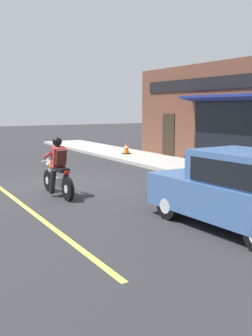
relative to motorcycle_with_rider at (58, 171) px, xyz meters
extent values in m
plane|color=#2B2B2D|center=(0.66, 1.29, -0.68)|extent=(80.00, 80.00, 0.00)
cube|color=#ADAAA3|center=(6.05, 4.29, -0.61)|extent=(2.60, 22.00, 0.14)
cube|color=brown|center=(7.60, 2.05, 1.42)|extent=(0.50, 10.38, 4.20)
cube|color=black|center=(7.33, 0.76, 0.87)|extent=(0.04, 4.36, 2.10)
cube|color=black|center=(7.34, 0.76, 0.87)|extent=(0.02, 4.57, 2.20)
cube|color=#2D2319|center=(7.33, 4.91, 0.37)|extent=(0.04, 0.90, 2.10)
cube|color=navy|center=(7.00, 0.76, 2.07)|extent=(0.81, 4.98, 0.24)
cube|color=black|center=(7.32, 2.05, 2.67)|extent=(0.06, 8.83, 0.50)
cylinder|color=black|center=(-0.01, 0.72, -0.37)|extent=(0.11, 0.62, 0.62)
cylinder|color=silver|center=(-0.01, 0.72, -0.37)|extent=(0.12, 0.22, 0.22)
cylinder|color=black|center=(0.01, -0.68, -0.37)|extent=(0.11, 0.62, 0.62)
cylinder|color=silver|center=(0.01, -0.68, -0.37)|extent=(0.12, 0.22, 0.22)
cube|color=silver|center=(0.00, -0.03, -0.29)|extent=(0.29, 0.40, 0.24)
ellipsoid|color=orange|center=(-0.01, 0.22, 0.12)|extent=(0.31, 0.52, 0.24)
cube|color=black|center=(0.00, -0.26, 0.08)|extent=(0.27, 0.56, 0.10)
cylinder|color=silver|center=(-0.01, 0.62, -0.05)|extent=(0.07, 0.33, 0.68)
cylinder|color=silver|center=(-0.01, 0.50, 0.23)|extent=(0.56, 0.05, 0.04)
sphere|color=silver|center=(-0.01, 0.67, 0.11)|extent=(0.16, 0.16, 0.16)
cylinder|color=silver|center=(0.16, -0.43, -0.39)|extent=(0.09, 0.55, 0.08)
cube|color=red|center=(0.01, -0.63, 0.05)|extent=(0.12, 0.06, 0.08)
cylinder|color=black|center=(-0.18, -0.10, -0.25)|extent=(0.15, 0.35, 0.71)
cylinder|color=black|center=(0.18, -0.10, -0.25)|extent=(0.15, 0.35, 0.71)
cube|color=#B23333|center=(0.00, -0.08, 0.40)|extent=(0.34, 0.33, 0.57)
cylinder|color=#B23333|center=(-0.20, 0.16, 0.44)|extent=(0.10, 0.52, 0.26)
cylinder|color=#B23333|center=(0.20, 0.16, 0.44)|extent=(0.10, 0.52, 0.26)
sphere|color=black|center=(0.00, -0.02, 0.81)|extent=(0.26, 0.26, 0.26)
cube|color=#4C1E19|center=(0.00, -0.24, 0.42)|extent=(0.28, 0.24, 0.42)
cylinder|color=black|center=(1.24, -3.36, -0.38)|extent=(0.21, 0.61, 0.60)
cylinder|color=silver|center=(1.24, -3.36, -0.38)|extent=(0.22, 0.34, 0.33)
cylinder|color=black|center=(2.68, -3.29, -0.38)|extent=(0.21, 0.61, 0.60)
cylinder|color=silver|center=(2.68, -3.29, -0.38)|extent=(0.22, 0.34, 0.33)
cube|color=#42669E|center=(2.02, -4.52, -0.08)|extent=(1.83, 3.78, 0.70)
cube|color=#42669E|center=(2.03, -4.77, 0.56)|extent=(1.54, 1.97, 0.66)
cube|color=black|center=(1.99, -3.90, 0.51)|extent=(1.34, 0.42, 0.51)
cube|color=black|center=(1.31, -4.81, 0.54)|extent=(0.11, 1.52, 0.46)
cube|color=silver|center=(1.42, -2.69, 0.04)|extent=(0.24, 0.05, 0.14)
cube|color=silver|center=(2.43, -2.64, 0.04)|extent=(0.24, 0.05, 0.14)
cube|color=#28282B|center=(1.93, -2.69, -0.33)|extent=(1.61, 0.20, 0.20)
cube|color=black|center=(5.95, 6.47, -0.52)|extent=(0.36, 0.36, 0.04)
cone|color=orange|center=(5.95, 6.47, -0.22)|extent=(0.28, 0.28, 0.56)
cylinder|color=white|center=(5.95, 6.47, -0.20)|extent=(0.20, 0.20, 0.08)
camera|label=1|loc=(-3.71, -10.02, 1.72)|focal=42.00mm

